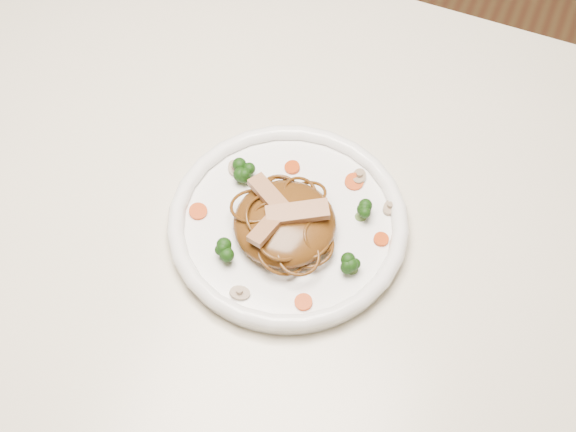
% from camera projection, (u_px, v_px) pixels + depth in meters
% --- Properties ---
extents(ground, '(4.00, 4.00, 0.00)m').
position_uv_depth(ground, '(252.00, 398.00, 1.63)').
color(ground, brown).
rests_on(ground, ground).
extents(table, '(1.20, 0.80, 0.75)m').
position_uv_depth(table, '(234.00, 226.00, 1.08)').
color(table, beige).
rests_on(table, ground).
extents(plate, '(0.36, 0.36, 0.02)m').
position_uv_depth(plate, '(288.00, 226.00, 0.96)').
color(plate, white).
rests_on(plate, table).
extents(noodle_mound, '(0.15, 0.15, 0.04)m').
position_uv_depth(noodle_mound, '(285.00, 223.00, 0.93)').
color(noodle_mound, '#5A3211').
rests_on(noodle_mound, plate).
extents(chicken_a, '(0.07, 0.05, 0.01)m').
position_uv_depth(chicken_a, '(297.00, 213.00, 0.91)').
color(chicken_a, tan).
rests_on(chicken_a, noodle_mound).
extents(chicken_b, '(0.06, 0.05, 0.01)m').
position_uv_depth(chicken_b, '(270.00, 196.00, 0.92)').
color(chicken_b, tan).
rests_on(chicken_b, noodle_mound).
extents(chicken_c, '(0.03, 0.06, 0.01)m').
position_uv_depth(chicken_c, '(269.00, 225.00, 0.90)').
color(chicken_c, tan).
rests_on(chicken_c, noodle_mound).
extents(broccoli_0, '(0.03, 0.03, 0.03)m').
position_uv_depth(broccoli_0, '(361.00, 210.00, 0.94)').
color(broccoli_0, '#183E0D').
rests_on(broccoli_0, plate).
extents(broccoli_1, '(0.03, 0.03, 0.03)m').
position_uv_depth(broccoli_1, '(242.00, 171.00, 0.97)').
color(broccoli_1, '#183E0D').
rests_on(broccoli_1, plate).
extents(broccoli_2, '(0.03, 0.03, 0.03)m').
position_uv_depth(broccoli_2, '(225.00, 249.00, 0.91)').
color(broccoli_2, '#183E0D').
rests_on(broccoli_2, plate).
extents(broccoli_3, '(0.03, 0.03, 0.03)m').
position_uv_depth(broccoli_3, '(353.00, 264.00, 0.90)').
color(broccoli_3, '#183E0D').
rests_on(broccoli_3, plate).
extents(carrot_0, '(0.03, 0.03, 0.00)m').
position_uv_depth(carrot_0, '(354.00, 182.00, 0.98)').
color(carrot_0, '#BC3806').
rests_on(carrot_0, plate).
extents(carrot_1, '(0.03, 0.03, 0.00)m').
position_uv_depth(carrot_1, '(198.00, 211.00, 0.95)').
color(carrot_1, '#BC3806').
rests_on(carrot_1, plate).
extents(carrot_2, '(0.02, 0.02, 0.00)m').
position_uv_depth(carrot_2, '(381.00, 239.00, 0.93)').
color(carrot_2, '#BC3806').
rests_on(carrot_2, plate).
extents(carrot_3, '(0.02, 0.02, 0.00)m').
position_uv_depth(carrot_3, '(292.00, 167.00, 0.99)').
color(carrot_3, '#BC3806').
rests_on(carrot_3, plate).
extents(carrot_4, '(0.02, 0.02, 0.00)m').
position_uv_depth(carrot_4, '(303.00, 302.00, 0.89)').
color(carrot_4, '#BC3806').
rests_on(carrot_4, plate).
extents(mushroom_0, '(0.03, 0.03, 0.01)m').
position_uv_depth(mushroom_0, '(240.00, 293.00, 0.90)').
color(mushroom_0, tan).
rests_on(mushroom_0, plate).
extents(mushroom_1, '(0.02, 0.02, 0.01)m').
position_uv_depth(mushroom_1, '(390.00, 208.00, 0.96)').
color(mushroom_1, tan).
rests_on(mushroom_1, plate).
extents(mushroom_2, '(0.03, 0.03, 0.01)m').
position_uv_depth(mushroom_2, '(235.00, 169.00, 0.99)').
color(mushroom_2, tan).
rests_on(mushroom_2, plate).
extents(mushroom_3, '(0.03, 0.03, 0.01)m').
position_uv_depth(mushroom_3, '(359.00, 177.00, 0.98)').
color(mushroom_3, tan).
rests_on(mushroom_3, plate).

